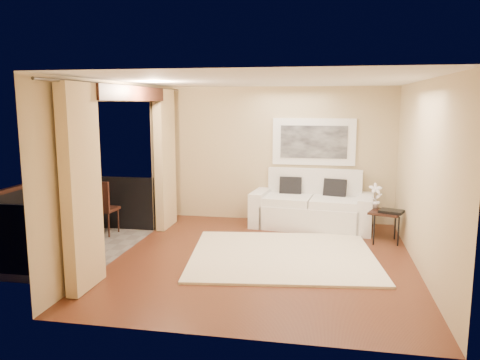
% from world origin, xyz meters
% --- Properties ---
extents(floor, '(5.00, 5.00, 0.00)m').
position_xyz_m(floor, '(0.00, 0.00, 0.00)').
color(floor, '#5D2E1B').
rests_on(floor, ground).
extents(room_shell, '(5.00, 6.40, 5.00)m').
position_xyz_m(room_shell, '(-2.13, 0.00, 2.52)').
color(room_shell, white).
rests_on(room_shell, ground).
extents(balcony, '(1.81, 2.60, 1.17)m').
position_xyz_m(balcony, '(-3.31, 0.00, 0.18)').
color(balcony, '#605B56').
rests_on(balcony, ground).
extents(curtains, '(0.16, 4.80, 2.64)m').
position_xyz_m(curtains, '(-2.11, 0.00, 1.34)').
color(curtains, '#D8BC85').
rests_on(curtains, ground).
extents(artwork, '(1.62, 0.07, 0.92)m').
position_xyz_m(artwork, '(0.65, 2.46, 1.62)').
color(artwork, white).
rests_on(artwork, room_shell).
extents(rug, '(3.13, 2.81, 0.04)m').
position_xyz_m(rug, '(0.27, 0.17, 0.02)').
color(rug, '#FBEECA').
rests_on(rug, floor).
extents(sofa, '(2.37, 1.22, 1.09)m').
position_xyz_m(sofa, '(0.66, 2.10, 0.39)').
color(sofa, white).
rests_on(sofa, floor).
extents(side_table, '(0.63, 0.63, 0.54)m').
position_xyz_m(side_table, '(1.93, 1.27, 0.48)').
color(side_table, black).
rests_on(side_table, floor).
extents(tray, '(0.46, 0.40, 0.05)m').
position_xyz_m(tray, '(2.01, 1.19, 0.57)').
color(tray, black).
rests_on(tray, side_table).
extents(orchid, '(0.27, 0.20, 0.46)m').
position_xyz_m(orchid, '(1.77, 1.45, 0.77)').
color(orchid, white).
rests_on(orchid, side_table).
extents(bistro_table, '(0.69, 0.69, 0.71)m').
position_xyz_m(bistro_table, '(-3.51, 0.40, 0.63)').
color(bistro_table, black).
rests_on(bistro_table, balcony).
extents(balcony_chair_far, '(0.46, 0.46, 1.01)m').
position_xyz_m(balcony_chair_far, '(-3.06, 0.76, 0.59)').
color(balcony_chair_far, black).
rests_on(balcony_chair_far, balcony).
extents(balcony_chair_near, '(0.45, 0.46, 0.95)m').
position_xyz_m(balcony_chair_near, '(-3.02, -0.52, 0.55)').
color(balcony_chair_near, black).
rests_on(balcony_chair_near, balcony).
extents(ice_bucket, '(0.18, 0.18, 0.20)m').
position_xyz_m(ice_bucket, '(-3.67, 0.54, 0.81)').
color(ice_bucket, silver).
rests_on(ice_bucket, bistro_table).
extents(candle, '(0.06, 0.06, 0.07)m').
position_xyz_m(candle, '(-3.42, 0.50, 0.74)').
color(candle, red).
rests_on(candle, bistro_table).
extents(vase, '(0.04, 0.04, 0.18)m').
position_xyz_m(vase, '(-3.52, 0.27, 0.80)').
color(vase, silver).
rests_on(vase, bistro_table).
extents(glass_a, '(0.06, 0.06, 0.12)m').
position_xyz_m(glass_a, '(-3.35, 0.32, 0.77)').
color(glass_a, silver).
rests_on(glass_a, bistro_table).
extents(glass_b, '(0.06, 0.06, 0.12)m').
position_xyz_m(glass_b, '(-3.38, 0.44, 0.77)').
color(glass_b, white).
rests_on(glass_b, bistro_table).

